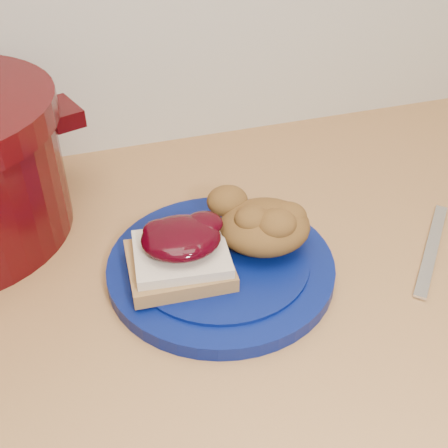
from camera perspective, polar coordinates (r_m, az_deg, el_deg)
name	(u,v)px	position (r m, az deg, el deg)	size (l,w,h in m)	color
plate	(221,267)	(0.61, -0.32, -4.36)	(0.25, 0.25, 0.02)	#061154
sandwich	(180,252)	(0.58, -4.46, -2.89)	(0.11, 0.10, 0.05)	olive
stuffing_mound	(264,227)	(0.61, 4.13, -0.29)	(0.10, 0.09, 0.05)	brown
butter_knife	(432,248)	(0.69, 20.36, -2.29)	(0.18, 0.01, 0.00)	silver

